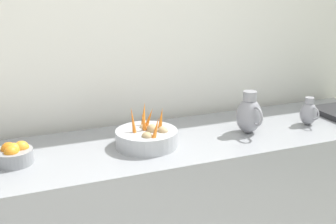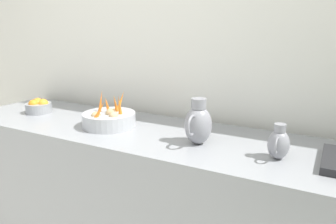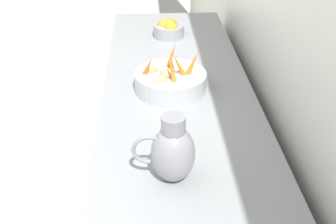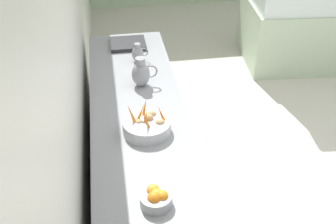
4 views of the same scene
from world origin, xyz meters
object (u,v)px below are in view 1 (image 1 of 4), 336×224
at_px(orange_bowl, 14,154).
at_px(metal_pitcher_short, 309,113).
at_px(metal_pitcher_tall, 249,114).
at_px(vegetable_colander, 147,137).

relative_size(orange_bowl, metal_pitcher_short, 1.07).
distance_m(metal_pitcher_tall, metal_pitcher_short, 0.43).
height_order(orange_bowl, metal_pitcher_tall, metal_pitcher_tall).
bearing_deg(metal_pitcher_tall, metal_pitcher_short, 88.04).
height_order(orange_bowl, metal_pitcher_short, metal_pitcher_short).
xyz_separation_m(orange_bowl, metal_pitcher_short, (0.07, 1.74, 0.03)).
bearing_deg(vegetable_colander, metal_pitcher_tall, 87.44).
bearing_deg(metal_pitcher_short, vegetable_colander, -92.32).
bearing_deg(orange_bowl, vegetable_colander, 87.62).
bearing_deg(orange_bowl, metal_pitcher_tall, 87.54).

